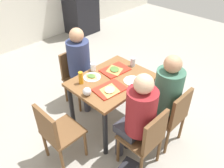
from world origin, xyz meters
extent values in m
cube|color=#9E998E|center=(0.00, 0.00, -0.01)|extent=(10.00, 10.00, 0.02)
cube|color=brown|center=(0.00, 0.00, 0.74)|extent=(1.00, 0.76, 0.04)
cylinder|color=black|center=(-0.44, -0.32, 0.36)|extent=(0.06, 0.06, 0.72)
cylinder|color=black|center=(0.44, -0.32, 0.36)|extent=(0.06, 0.06, 0.72)
cylinder|color=black|center=(-0.44, 0.32, 0.36)|extent=(0.06, 0.06, 0.72)
cylinder|color=black|center=(0.44, 0.32, 0.36)|extent=(0.06, 0.06, 0.72)
cube|color=brown|center=(-0.25, -0.68, 0.42)|extent=(0.40, 0.40, 0.03)
cube|color=brown|center=(-0.25, -0.86, 0.64)|extent=(0.38, 0.04, 0.40)
cylinder|color=brown|center=(-0.42, -0.51, 0.20)|extent=(0.04, 0.04, 0.41)
cylinder|color=brown|center=(-0.08, -0.51, 0.20)|extent=(0.04, 0.04, 0.41)
cylinder|color=brown|center=(-0.42, -0.85, 0.20)|extent=(0.04, 0.04, 0.41)
cylinder|color=brown|center=(-0.08, -0.85, 0.20)|extent=(0.04, 0.04, 0.41)
cube|color=brown|center=(0.25, -0.68, 0.42)|extent=(0.40, 0.40, 0.03)
cube|color=brown|center=(0.25, -0.86, 0.64)|extent=(0.38, 0.04, 0.40)
cylinder|color=brown|center=(0.08, -0.51, 0.20)|extent=(0.04, 0.04, 0.41)
cylinder|color=brown|center=(0.42, -0.51, 0.20)|extent=(0.04, 0.04, 0.41)
cylinder|color=brown|center=(0.08, -0.85, 0.20)|extent=(0.04, 0.04, 0.41)
cylinder|color=brown|center=(0.42, -0.85, 0.20)|extent=(0.04, 0.04, 0.41)
cube|color=brown|center=(0.00, 0.68, 0.42)|extent=(0.40, 0.40, 0.03)
cube|color=brown|center=(0.00, 0.86, 0.64)|extent=(0.38, 0.04, 0.40)
cylinder|color=brown|center=(0.17, 0.51, 0.20)|extent=(0.04, 0.04, 0.41)
cylinder|color=brown|center=(-0.17, 0.51, 0.20)|extent=(0.04, 0.04, 0.41)
cylinder|color=brown|center=(0.17, 0.85, 0.20)|extent=(0.04, 0.04, 0.41)
cylinder|color=brown|center=(-0.17, 0.85, 0.20)|extent=(0.04, 0.04, 0.41)
cube|color=brown|center=(-0.80, 0.00, 0.42)|extent=(0.40, 0.40, 0.03)
cube|color=brown|center=(-0.98, 0.00, 0.64)|extent=(0.04, 0.38, 0.40)
cylinder|color=brown|center=(-0.63, 0.17, 0.20)|extent=(0.04, 0.04, 0.41)
cylinder|color=brown|center=(-0.63, -0.17, 0.20)|extent=(0.04, 0.04, 0.41)
cylinder|color=brown|center=(-0.97, 0.17, 0.20)|extent=(0.04, 0.04, 0.41)
cylinder|color=brown|center=(-0.97, -0.17, 0.20)|extent=(0.04, 0.04, 0.41)
cylinder|color=#383842|center=(-0.33, -0.45, 0.22)|extent=(0.10, 0.10, 0.44)
cylinder|color=#383842|center=(-0.17, -0.45, 0.22)|extent=(0.10, 0.10, 0.44)
cube|color=#383842|center=(-0.25, -0.55, 0.49)|extent=(0.32, 0.28, 0.10)
cylinder|color=maroon|center=(-0.25, -0.66, 0.80)|extent=(0.32, 0.32, 0.52)
sphere|color=#DBAD89|center=(-0.25, -0.66, 1.15)|extent=(0.20, 0.20, 0.20)
cylinder|color=#383842|center=(0.17, -0.45, 0.22)|extent=(0.10, 0.10, 0.44)
cylinder|color=#383842|center=(0.33, -0.45, 0.22)|extent=(0.10, 0.10, 0.44)
cube|color=#383842|center=(0.25, -0.55, 0.49)|extent=(0.32, 0.28, 0.10)
cylinder|color=#386651|center=(0.25, -0.66, 0.80)|extent=(0.32, 0.32, 0.52)
sphere|color=tan|center=(0.25, -0.66, 1.15)|extent=(0.20, 0.20, 0.20)
cylinder|color=#383842|center=(0.08, 0.45, 0.22)|extent=(0.10, 0.10, 0.44)
cylinder|color=#383842|center=(-0.08, 0.45, 0.22)|extent=(0.10, 0.10, 0.44)
cube|color=#383842|center=(0.00, 0.55, 0.49)|extent=(0.32, 0.28, 0.10)
cylinder|color=navy|center=(0.00, 0.66, 0.80)|extent=(0.32, 0.32, 0.52)
sphere|color=tan|center=(0.00, 0.66, 1.15)|extent=(0.20, 0.20, 0.20)
cube|color=red|center=(-0.18, -0.13, 0.77)|extent=(0.39, 0.30, 0.02)
cube|color=red|center=(0.18, 0.11, 0.77)|extent=(0.38, 0.29, 0.02)
cylinder|color=white|center=(-0.15, 0.21, 0.76)|extent=(0.22, 0.22, 0.01)
cylinder|color=white|center=(0.15, -0.21, 0.76)|extent=(0.22, 0.22, 0.01)
pyramid|color=tan|center=(-0.20, -0.16, 0.78)|extent=(0.28, 0.27, 0.01)
ellipsoid|color=#D8C67F|center=(-0.20, -0.16, 0.79)|extent=(0.20, 0.19, 0.01)
pyramid|color=#C68C47|center=(0.16, 0.11, 0.78)|extent=(0.25, 0.27, 0.01)
ellipsoid|color=#4C7233|center=(0.16, 0.11, 0.79)|extent=(0.18, 0.19, 0.01)
pyramid|color=#DBAD60|center=(-0.15, 0.22, 0.77)|extent=(0.14, 0.17, 0.01)
ellipsoid|color=#4C7233|center=(-0.15, 0.22, 0.78)|extent=(0.10, 0.12, 0.01)
cylinder|color=white|center=(-0.03, 0.32, 0.81)|extent=(0.07, 0.07, 0.10)
cylinder|color=white|center=(0.03, -0.32, 0.81)|extent=(0.07, 0.07, 0.10)
cylinder|color=#B7BCC6|center=(0.43, 0.02, 0.82)|extent=(0.07, 0.07, 0.12)
cylinder|color=orange|center=(-0.33, 0.21, 0.84)|extent=(0.06, 0.06, 0.16)
sphere|color=silver|center=(-0.43, -0.02, 0.81)|extent=(0.10, 0.10, 0.10)
camera|label=1|loc=(-1.70, -1.66, 2.40)|focal=36.66mm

